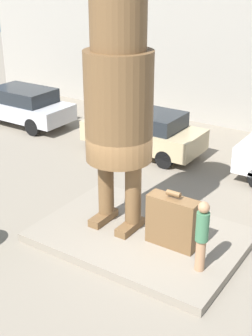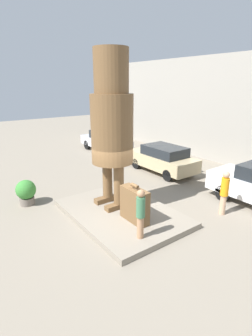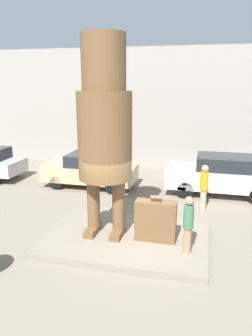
% 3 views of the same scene
% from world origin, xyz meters
% --- Properties ---
extents(ground_plane, '(60.00, 60.00, 0.00)m').
position_xyz_m(ground_plane, '(0.00, 0.00, 0.00)').
color(ground_plane, gray).
extents(pedestal, '(4.75, 3.34, 0.21)m').
position_xyz_m(pedestal, '(0.00, 0.00, 0.10)').
color(pedestal, gray).
rests_on(pedestal, ground_plane).
extents(building_backdrop, '(28.00, 0.60, 6.36)m').
position_xyz_m(building_backdrop, '(0.00, 9.19, 3.18)').
color(building_backdrop, gray).
rests_on(building_backdrop, ground_plane).
extents(statue_figure, '(1.53, 1.53, 5.67)m').
position_xyz_m(statue_figure, '(-0.65, 0.06, 3.52)').
color(statue_figure, brown).
rests_on(statue_figure, pedestal).
extents(giant_suitcase, '(1.16, 0.41, 1.36)m').
position_xyz_m(giant_suitcase, '(0.87, -0.06, 0.80)').
color(giant_suitcase, brown).
rests_on(giant_suitcase, pedestal).
extents(tourist, '(0.27, 0.27, 1.59)m').
position_xyz_m(tourist, '(1.80, -0.57, 1.08)').
color(tourist, '#A87A56').
rests_on(tourist, pedestal).
extents(parked_car_tan, '(4.15, 1.72, 1.50)m').
position_xyz_m(parked_car_tan, '(-2.84, 4.78, 0.79)').
color(parked_car_tan, tan).
rests_on(parked_car_tan, ground_plane).
extents(parked_car_white, '(4.50, 1.77, 1.68)m').
position_xyz_m(parked_car_white, '(2.88, 5.02, 0.88)').
color(parked_car_white, silver).
rests_on(parked_car_white, ground_plane).
extents(worker_hivis, '(0.29, 0.29, 1.72)m').
position_xyz_m(worker_hivis, '(2.15, 3.15, 0.94)').
color(worker_hivis, tan).
rests_on(worker_hivis, ground_plane).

